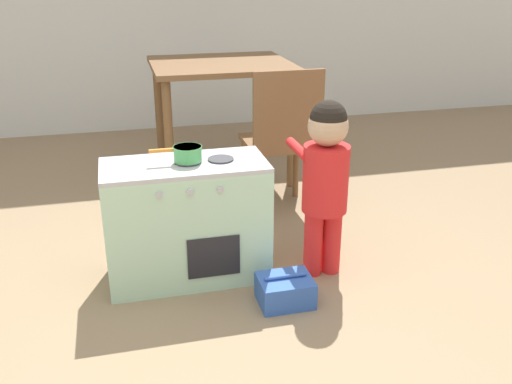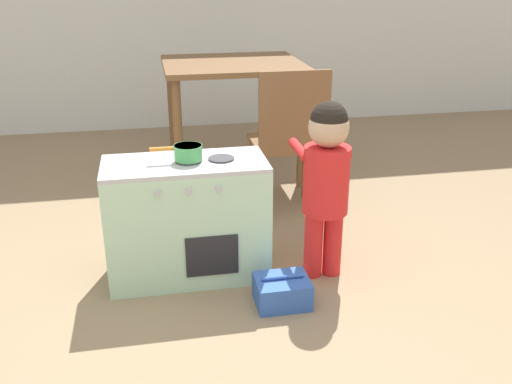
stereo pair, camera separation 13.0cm
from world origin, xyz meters
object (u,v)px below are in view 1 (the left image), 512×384
(child_figure, at_px, (326,170))
(toy_basket, at_px, (285,290))
(dining_table, at_px, (221,81))
(play_kitchen, at_px, (187,221))
(toy_pot, at_px, (187,153))
(dining_chair_near, at_px, (282,138))

(child_figure, bearing_deg, toy_basket, -138.65)
(dining_table, bearing_deg, play_kitchen, -107.54)
(toy_pot, relative_size, dining_table, 0.26)
(child_figure, bearing_deg, play_kitchen, 169.26)
(play_kitchen, xyz_separation_m, toy_basket, (0.37, -0.33, -0.22))
(play_kitchen, relative_size, dining_chair_near, 0.84)
(child_figure, xyz_separation_m, dining_table, (-0.20, 1.46, 0.13))
(dining_chair_near, bearing_deg, child_figure, -90.24)
(toy_pot, relative_size, dining_chair_near, 0.27)
(play_kitchen, distance_m, toy_pot, 0.33)
(play_kitchen, relative_size, toy_basket, 3.15)
(toy_pot, bearing_deg, play_kitchen, -178.15)
(toy_basket, xyz_separation_m, dining_chair_near, (0.25, 0.92, 0.40))
(child_figure, relative_size, dining_chair_near, 0.97)
(toy_pot, distance_m, dining_table, 1.40)
(play_kitchen, bearing_deg, dining_table, 72.46)
(play_kitchen, bearing_deg, toy_basket, -41.73)
(child_figure, distance_m, dining_chair_near, 0.70)
(toy_basket, relative_size, dining_chair_near, 0.27)
(play_kitchen, height_order, dining_table, dining_table)
(dining_table, bearing_deg, dining_chair_near, -75.26)
(child_figure, height_order, dining_table, child_figure)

